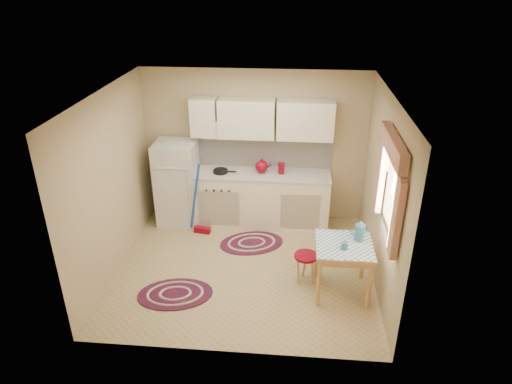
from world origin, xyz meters
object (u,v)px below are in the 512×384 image
table (342,268)px  stool (305,268)px  base_cabinets (259,199)px  fridge (178,183)px

table → stool: table is taller
table → base_cabinets: bearing=125.6°
fridge → stool: (2.09, -1.48, -0.49)m
fridge → table: 3.06m
base_cabinets → fridge: bearing=-177.9°
base_cabinets → table: (1.22, -1.70, -0.08)m
fridge → base_cabinets: 1.36m
base_cabinets → stool: bearing=-63.8°
stool → fridge: bearing=144.7°
base_cabinets → table: size_ratio=3.12×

